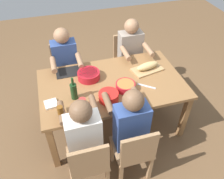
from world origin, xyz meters
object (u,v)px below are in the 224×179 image
Objects in this scene: beer_bottle at (61,114)px; napkin_stack at (51,104)px; serving_bowl_salad at (109,96)px; diner_near_center at (130,125)px; chair_far_right at (126,57)px; cup_near_left at (83,103)px; diner_far_right at (131,52)px; cutting_board at (147,69)px; diner_far_left at (66,62)px; wine_bottle at (74,91)px; wine_glass at (84,108)px; bread_loaf at (148,66)px; diner_near_left at (83,135)px; serving_bowl_fruit at (125,86)px; chair_far_left at (66,67)px; serving_bowl_greens at (89,75)px; chair_near_left at (89,163)px; dining_table at (112,87)px; chair_near_center at (134,151)px.

napkin_stack is at bearing 107.79° from beer_bottle.
serving_bowl_salad is 1.63× the size of napkin_stack.
diner_near_center is 8.57× the size of napkin_stack.
cup_near_left is (-0.91, -1.15, 0.31)m from chair_far_right.
diner_far_right is 0.54m from cutting_board.
wine_bottle is (0.00, -0.81, 0.15)m from diner_far_left.
wine_glass is (0.06, -0.31, 0.01)m from wine_bottle.
wine_bottle reaches higher than bread_loaf.
diner_far_right is at bearing 53.65° from diner_near_left.
serving_bowl_fruit is 0.49m from cutting_board.
wine_bottle is 1.32× the size of beer_bottle.
diner_near_left is 0.54m from wine_bottle.
diner_far_left is at bearing 90.00° from diner_near_left.
diner_near_center is at bearing -123.43° from bread_loaf.
wine_glass is at bearing 153.03° from diner_near_center.
chair_far_right is at bearing 48.60° from beer_bottle.
chair_far_left is at bearing 108.22° from serving_bowl_salad.
serving_bowl_greens is 1.20× the size of serving_bowl_fruit.
diner_far_right is at bearing 39.56° from wine_bottle.
chair_far_left is (0.00, 1.70, 0.00)m from chair_near_left.
chair_far_right is 0.28m from diner_far_right.
diner_far_left is 1.00× the size of diner_near_center.
diner_far_left is 4.27× the size of serving_bowl_greens.
chair_near_left is 1.00× the size of chair_far_left.
diner_near_center reaches higher than chair_far_left.
diner_near_center is (0.49, -1.33, 0.00)m from diner_far_left.
beer_bottle is (-0.67, 0.20, 0.15)m from diner_near_center.
beer_bottle is at bearing -145.24° from dining_table.
chair_near_center reaches higher than dining_table.
chair_near_center is at bearing -30.02° from beer_bottle.
serving_bowl_salad is at bearing -147.95° from bread_loaf.
chair_far_left is at bearing 90.00° from chair_near_left.
diner_near_center reaches higher than cup_near_left.
chair_near_center reaches higher than napkin_stack.
diner_far_left is at bearing 126.73° from serving_bowl_fruit.
bread_loaf is (1.01, -0.72, 0.32)m from chair_far_left.
serving_bowl_salad is at bearing 101.77° from chair_near_center.
beer_bottle is at bearing -176.59° from wine_glass.
bread_loaf is (0.03, -0.54, 0.11)m from diner_far_right.
chair_far_right is at bearing 51.57° from cup_near_left.
chair_far_left is 1.21m from serving_bowl_fruit.
diner_far_left is at bearing 126.35° from dining_table.
chair_far_left is 1.10m from napkin_stack.
wine_glass reaches higher than napkin_stack.
serving_bowl_salad is 0.57× the size of cutting_board.
chair_near_center and bread_loaf have the same top height.
serving_bowl_fruit is at bearing 39.82° from diner_near_left.
serving_bowl_greens is 0.65m from wine_glass.
diner_near_left is at bearing -100.47° from cup_near_left.
chair_far_left is 1.00× the size of chair_near_center.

